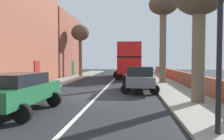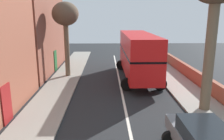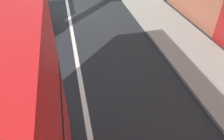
{
  "view_description": "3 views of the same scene",
  "coord_description": "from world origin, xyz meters",
  "views": [
    {
      "loc": [
        2.01,
        -12.73,
        2.06
      ],
      "look_at": [
        -0.2,
        11.19,
        1.07
      ],
      "focal_mm": 34.83,
      "sensor_mm": 36.0,
      "label": 1
    },
    {
      "loc": [
        -1.16,
        -5.42,
        5.6
      ],
      "look_at": [
        -0.77,
        9.35,
        2.06
      ],
      "focal_mm": 36.32,
      "sensor_mm": 36.0,
      "label": 2
    },
    {
      "loc": [
        0.21,
        13.27,
        5.01
      ],
      "look_at": [
        -0.83,
        8.7,
        1.48
      ],
      "focal_mm": 34.65,
      "sensor_mm": 36.0,
      "label": 3
    }
  ],
  "objects": [
    {
      "name": "double_decker_bus",
      "position": [
        1.7,
        14.65,
        2.35
      ],
      "size": [
        3.59,
        10.27,
        4.06
      ],
      "color": "red",
      "rests_on": "ground"
    },
    {
      "name": "street_tree_left_0",
      "position": [
        -4.77,
        15.42,
        5.54
      ],
      "size": [
        2.38,
        2.38,
        6.72
      ],
      "color": "brown",
      "rests_on": "sidewalk_left"
    }
  ]
}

